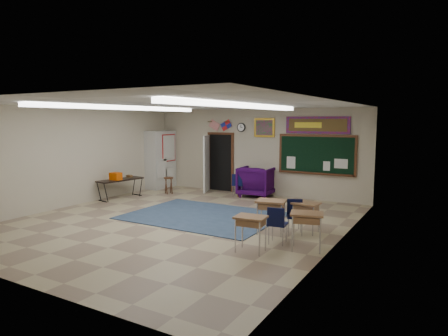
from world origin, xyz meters
The scene contains 25 objects.
floor centered at (0.00, 0.00, 0.00)m, with size 9.00×9.00×0.00m, color tan.
back_wall centered at (0.00, 4.50, 1.50)m, with size 8.00×0.04×3.00m, color #B3AB91.
front_wall centered at (0.00, -4.50, 1.50)m, with size 8.00×0.04×3.00m, color #B3AB91.
left_wall centered at (-4.00, 0.00, 1.50)m, with size 0.04×9.00×3.00m, color #B3AB91.
right_wall centered at (4.00, 0.00, 1.50)m, with size 0.04×9.00×3.00m, color #B3AB91.
ceiling centered at (0.00, 0.00, 3.00)m, with size 8.00×9.00×0.04m, color silver.
area_rug centered at (0.20, 0.80, 0.01)m, with size 4.00×3.00×0.02m, color #354765.
fluorescent_strips centered at (0.00, 0.00, 2.94)m, with size 3.86×6.00×0.10m, color white, non-canonical shape.
doorway centered at (-1.50, 4.35, 1.06)m, with size 1.10×0.89×2.16m.
chalkboard centered at (2.20, 4.46, 1.46)m, with size 2.55×0.14×1.30m.
bulletin_board centered at (2.20, 4.47, 2.45)m, with size 2.10×0.05×0.55m.
framed_art_print centered at (0.35, 4.47, 2.35)m, with size 0.75×0.05×0.65m.
wall_clock centered at (-0.55, 4.47, 2.35)m, with size 0.32×0.05×0.32m.
wall_flags centered at (-1.40, 4.44, 2.48)m, with size 1.16×0.06×0.70m, color red, non-canonical shape.
storage_cabinet centered at (-3.71, 3.85, 1.10)m, with size 0.59×1.25×2.20m.
wingback_armchair centered at (0.24, 4.12, 0.52)m, with size 1.10×1.13×1.03m, color #250536.
student_chair_reading centered at (-0.28, 3.74, 0.40)m, with size 0.40×0.40×0.80m, color black, non-canonical shape.
student_chair_desk_a centered at (2.90, -0.44, 0.40)m, with size 0.40×0.40×0.81m, color black, non-canonical shape.
student_chair_desk_b centered at (2.98, 0.39, 0.39)m, with size 0.39×0.39×0.79m, color black, non-canonical shape.
student_desk_front_left centered at (2.49, 0.15, 0.44)m, with size 0.74×0.62×0.79m.
student_desk_front_right centered at (3.15, 0.66, 0.40)m, with size 0.63×0.49×0.71m.
student_desk_back_left centered at (2.64, -1.22, 0.41)m, with size 0.64×0.51×0.73m.
student_desk_back_right centered at (3.57, -0.56, 0.43)m, with size 0.75×0.64×0.77m.
folding_table centered at (-3.54, 1.49, 0.36)m, with size 0.77×1.64×0.90m.
wooden_stool centered at (-2.67, 2.97, 0.31)m, with size 0.33×0.33×0.59m.
Camera 1 is at (6.04, -8.16, 2.62)m, focal length 32.00 mm.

